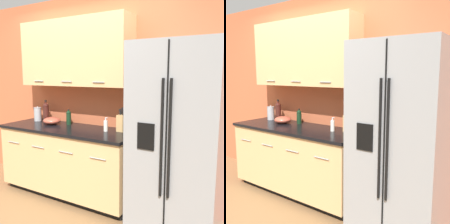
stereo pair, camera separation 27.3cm
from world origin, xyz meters
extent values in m
cube|color=#BC5B38|center=(0.00, 1.38, 1.30)|extent=(10.00, 0.05, 2.60)
cube|color=tan|center=(-0.06, 1.19, 1.85)|extent=(1.59, 0.32, 0.84)
cylinder|color=#99999E|center=(-0.53, 1.02, 1.49)|extent=(0.16, 0.01, 0.01)
cylinder|color=#99999E|center=(-0.06, 1.02, 1.49)|extent=(0.16, 0.01, 0.01)
cylinder|color=#99999E|center=(0.42, 1.02, 1.49)|extent=(0.16, 0.01, 0.01)
cube|color=black|center=(-0.06, 1.07, 0.04)|extent=(1.80, 0.54, 0.09)
cube|color=tan|center=(-0.06, 1.03, 0.48)|extent=(1.84, 0.62, 0.78)
cube|color=black|center=(-0.06, 1.02, 0.89)|extent=(1.86, 0.64, 0.03)
cylinder|color=#99999E|center=(-0.72, 0.71, 0.69)|extent=(0.20, 0.01, 0.01)
cylinder|color=#99999E|center=(-0.28, 0.71, 0.69)|extent=(0.20, 0.01, 0.01)
cylinder|color=#99999E|center=(0.16, 0.71, 0.69)|extent=(0.20, 0.01, 0.01)
cylinder|color=#99999E|center=(0.61, 0.71, 0.69)|extent=(0.20, 0.01, 0.01)
cube|color=gray|center=(1.39, 0.96, 0.94)|extent=(0.83, 0.75, 1.88)
cube|color=black|center=(1.39, 0.58, 0.94)|extent=(0.01, 0.01, 1.85)
cylinder|color=black|center=(1.36, 0.57, 1.04)|extent=(0.02, 0.02, 1.04)
cylinder|color=black|center=(1.43, 0.57, 1.04)|extent=(0.02, 0.02, 1.04)
cube|color=black|center=(1.21, 0.58, 1.04)|extent=(0.16, 0.01, 0.24)
cube|color=tan|center=(0.66, 1.19, 1.00)|extent=(0.14, 0.11, 0.20)
cylinder|color=black|center=(0.62, 1.21, 1.14)|extent=(0.01, 0.03, 0.07)
cylinder|color=black|center=(0.62, 1.17, 1.14)|extent=(0.02, 0.03, 0.07)
cylinder|color=black|center=(0.66, 1.21, 1.14)|extent=(0.01, 0.03, 0.08)
cylinder|color=black|center=(0.66, 1.17, 1.15)|extent=(0.02, 0.03, 0.10)
cylinder|color=black|center=(0.70, 1.21, 1.14)|extent=(0.02, 0.03, 0.07)
cylinder|color=black|center=(0.70, 1.17, 1.15)|extent=(0.02, 0.03, 0.09)
cylinder|color=black|center=(0.73, 1.21, 1.14)|extent=(0.02, 0.04, 0.08)
cylinder|color=#3D1914|center=(-0.59, 1.19, 1.01)|extent=(0.08, 0.08, 0.22)
sphere|color=#3D1914|center=(-0.59, 1.19, 1.14)|extent=(0.08, 0.08, 0.08)
cylinder|color=#3D1914|center=(-0.59, 1.19, 1.16)|extent=(0.03, 0.03, 0.07)
cylinder|color=black|center=(-0.59, 1.19, 1.21)|extent=(0.03, 0.03, 0.02)
cylinder|color=silver|center=(0.47, 1.09, 0.97)|extent=(0.05, 0.05, 0.13)
cylinder|color=#B2B2B5|center=(0.47, 1.09, 1.05)|extent=(0.02, 0.02, 0.04)
cylinder|color=#B2B2B5|center=(0.49, 1.09, 1.07)|extent=(0.03, 0.01, 0.01)
cylinder|color=black|center=(-0.19, 1.20, 0.98)|extent=(0.07, 0.07, 0.15)
sphere|color=black|center=(-0.19, 1.20, 1.06)|extent=(0.06, 0.06, 0.06)
cylinder|color=black|center=(-0.19, 1.20, 1.07)|extent=(0.02, 0.02, 0.05)
cylinder|color=black|center=(-0.19, 1.20, 1.11)|extent=(0.02, 0.02, 0.01)
cylinder|color=#A3A3A5|center=(-0.75, 1.19, 1.00)|extent=(0.11, 0.11, 0.19)
cylinder|color=#A3A3A5|center=(-0.75, 1.19, 1.10)|extent=(0.11, 0.11, 0.01)
sphere|color=#A3A3A5|center=(-0.75, 1.19, 1.11)|extent=(0.02, 0.02, 0.02)
ellipsoid|color=#B24C38|center=(-0.39, 1.09, 0.95)|extent=(0.23, 0.23, 0.10)
camera|label=1|loc=(2.09, -1.53, 1.59)|focal=42.00mm
camera|label=2|loc=(2.32, -1.38, 1.59)|focal=42.00mm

